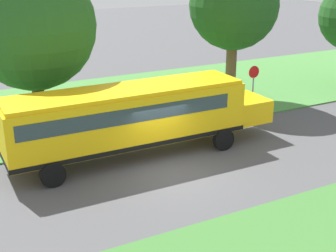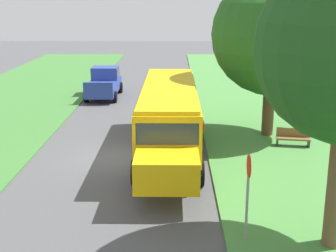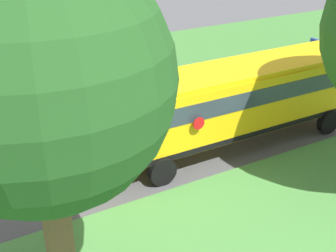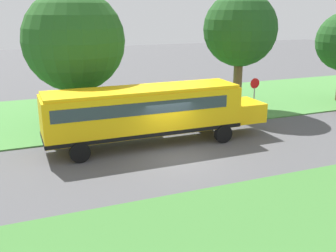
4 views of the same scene
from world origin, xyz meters
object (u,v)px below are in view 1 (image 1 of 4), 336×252
at_px(oak_tree_beside_bus, 33,29).
at_px(school_bus, 133,115).
at_px(oak_tree_roadside_mid, 235,3).
at_px(stop_sign, 253,84).
at_px(park_bench, 73,111).

bearing_deg(oak_tree_beside_bus, school_bus, 28.98).
bearing_deg(oak_tree_roadside_mid, school_bus, -60.22).
bearing_deg(stop_sign, school_bus, -73.94).
height_order(school_bus, stop_sign, school_bus).
bearing_deg(oak_tree_roadside_mid, park_bench, -96.67).
xyz_separation_m(stop_sign, park_bench, (-3.64, -9.26, -1.26)).
distance_m(oak_tree_beside_bus, oak_tree_roadside_mid, 11.45).
distance_m(oak_tree_beside_bus, park_bench, 5.12).
relative_size(oak_tree_roadside_mid, stop_sign, 3.05).
distance_m(oak_tree_beside_bus, stop_sign, 11.97).
height_order(oak_tree_roadside_mid, stop_sign, oak_tree_roadside_mid).
xyz_separation_m(oak_tree_roadside_mid, stop_sign, (2.52, -0.29, -4.12)).
height_order(school_bus, park_bench, school_bus).
distance_m(school_bus, park_bench, 6.27).
relative_size(school_bus, park_bench, 7.48).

